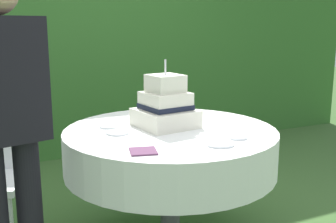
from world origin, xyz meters
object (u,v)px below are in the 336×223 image
serving_plate_left (220,144)px  serving_plate_near (238,137)px  serving_plate_right (117,133)px  wedding_cake (166,106)px  standing_person (5,124)px  cake_table (170,149)px  serving_plate_far (108,126)px  napkin_stack (143,151)px

serving_plate_left → serving_plate_near: bearing=23.1°
serving_plate_left → serving_plate_right: same height
wedding_cake → serving_plate_right: (-0.33, -0.04, -0.12)m
serving_plate_right → standing_person: (-0.60, -0.25, 0.17)m
serving_plate_near → serving_plate_left: (-0.16, -0.07, 0.00)m
wedding_cake → cake_table: bearing=-94.4°
wedding_cake → serving_plate_near: bearing=-60.2°
serving_plate_far → cake_table: bearing=-30.9°
serving_plate_far → serving_plate_right: size_ratio=0.83×
serving_plate_far → serving_plate_left: bearing=-55.8°
serving_plate_left → standing_person: (-1.01, 0.19, 0.17)m
serving_plate_near → cake_table: bearing=125.5°
serving_plate_left → napkin_stack: size_ratio=1.14×
cake_table → standing_person: 0.99m
wedding_cake → serving_plate_right: size_ratio=3.13×
serving_plate_near → serving_plate_far: bearing=136.6°
cake_table → napkin_stack: bearing=-131.6°
serving_plate_near → serving_plate_left: size_ratio=0.72×
serving_plate_near → serving_plate_left: same height
serving_plate_far → serving_plate_right: 0.16m
serving_plate_right → standing_person: standing_person is taller
cake_table → serving_plate_left: 0.44m
serving_plate_left → serving_plate_far: bearing=124.2°
serving_plate_left → standing_person: bearing=169.4°
serving_plate_near → standing_person: bearing=174.1°
serving_plate_far → napkin_stack: bearing=-89.1°
cake_table → serving_plate_far: bearing=149.1°
wedding_cake → standing_person: 0.97m
serving_plate_left → cake_table: bearing=102.0°
serving_plate_near → standing_person: size_ratio=0.07×
serving_plate_left → serving_plate_right: (-0.41, 0.44, 0.00)m
serving_plate_far → serving_plate_left: same height
wedding_cake → serving_plate_far: (-0.33, 0.12, -0.12)m
serving_plate_left → napkin_stack: serving_plate_left is taller
cake_table → serving_plate_left: size_ratio=8.61×
cake_table → serving_plate_left: serving_plate_left is taller
serving_plate_left → standing_person: 1.04m
cake_table → napkin_stack: size_ratio=9.80×
serving_plate_near → serving_plate_right: size_ratio=0.81×
serving_plate_far → serving_plate_left: 0.73m
serving_plate_near → standing_person: standing_person is taller
napkin_stack → standing_person: size_ratio=0.08×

